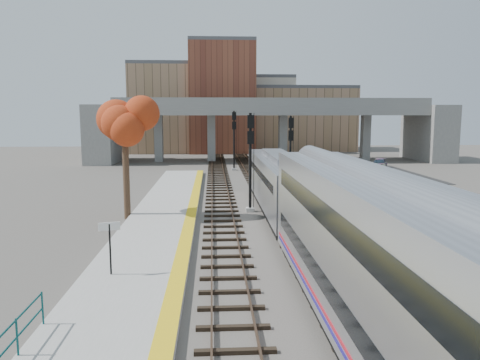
{
  "coord_description": "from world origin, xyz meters",
  "views": [
    {
      "loc": [
        -3.84,
        -26.8,
        7.13
      ],
      "look_at": [
        -1.9,
        6.11,
        2.5
      ],
      "focal_mm": 35.0,
      "sensor_mm": 36.0,
      "label": 1
    }
  ],
  "objects_px": {
    "signal_mast_mid": "(290,156)",
    "coach": "(408,290)",
    "locomotive": "(279,182)",
    "car_c": "(379,164)",
    "signal_mast_near": "(250,163)",
    "car_a": "(347,173)",
    "car_b": "(345,168)",
    "tree": "(124,121)",
    "signal_mast_far": "(234,140)"
  },
  "relations": [
    {
      "from": "coach",
      "to": "car_b",
      "type": "distance_m",
      "value": 47.27
    },
    {
      "from": "signal_mast_near",
      "to": "car_c",
      "type": "height_order",
      "value": "signal_mast_near"
    },
    {
      "from": "car_b",
      "to": "coach",
      "type": "bearing_deg",
      "value": -104.67
    },
    {
      "from": "signal_mast_near",
      "to": "signal_mast_mid",
      "type": "relative_size",
      "value": 1.03
    },
    {
      "from": "signal_mast_far",
      "to": "tree",
      "type": "relative_size",
      "value": 0.84
    },
    {
      "from": "locomotive",
      "to": "coach",
      "type": "height_order",
      "value": "coach"
    },
    {
      "from": "signal_mast_mid",
      "to": "coach",
      "type": "bearing_deg",
      "value": -93.84
    },
    {
      "from": "tree",
      "to": "car_a",
      "type": "height_order",
      "value": "tree"
    },
    {
      "from": "locomotive",
      "to": "signal_mast_near",
      "type": "relative_size",
      "value": 2.63
    },
    {
      "from": "coach",
      "to": "car_a",
      "type": "xyz_separation_m",
      "value": [
        10.23,
        40.26,
        -2.12
      ]
    },
    {
      "from": "car_b",
      "to": "car_c",
      "type": "relative_size",
      "value": 0.73
    },
    {
      "from": "car_c",
      "to": "coach",
      "type": "bearing_deg",
      "value": -85.22
    },
    {
      "from": "signal_mast_far",
      "to": "car_a",
      "type": "relative_size",
      "value": 2.03
    },
    {
      "from": "car_b",
      "to": "car_c",
      "type": "distance_m",
      "value": 6.31
    },
    {
      "from": "signal_mast_far",
      "to": "tree",
      "type": "xyz_separation_m",
      "value": [
        -8.62,
        -27.68,
        2.81
      ]
    },
    {
      "from": "car_a",
      "to": "car_b",
      "type": "xyz_separation_m",
      "value": [
        1.33,
        5.53,
        -0.09
      ]
    },
    {
      "from": "car_c",
      "to": "signal_mast_mid",
      "type": "bearing_deg",
      "value": -104.17
    },
    {
      "from": "locomotive",
      "to": "car_b",
      "type": "relative_size",
      "value": 5.79
    },
    {
      "from": "car_a",
      "to": "car_c",
      "type": "distance_m",
      "value": 11.02
    },
    {
      "from": "signal_mast_mid",
      "to": "signal_mast_far",
      "type": "xyz_separation_m",
      "value": [
        -4.1,
        18.9,
        0.39
      ]
    },
    {
      "from": "car_b",
      "to": "car_c",
      "type": "xyz_separation_m",
      "value": [
        5.45,
        3.17,
        0.11
      ]
    },
    {
      "from": "signal_mast_near",
      "to": "car_a",
      "type": "relative_size",
      "value": 1.94
    },
    {
      "from": "locomotive",
      "to": "coach",
      "type": "xyz_separation_m",
      "value": [
        -0.0,
        -22.61,
        0.52
      ]
    },
    {
      "from": "car_c",
      "to": "signal_mast_far",
      "type": "bearing_deg",
      "value": -155.38
    },
    {
      "from": "signal_mast_far",
      "to": "car_b",
      "type": "height_order",
      "value": "signal_mast_far"
    },
    {
      "from": "locomotive",
      "to": "signal_mast_far",
      "type": "xyz_separation_m",
      "value": [
        -2.1,
        26.12,
        1.58
      ]
    },
    {
      "from": "signal_mast_mid",
      "to": "signal_mast_far",
      "type": "relative_size",
      "value": 0.92
    },
    {
      "from": "signal_mast_mid",
      "to": "car_b",
      "type": "height_order",
      "value": "signal_mast_mid"
    },
    {
      "from": "signal_mast_far",
      "to": "locomotive",
      "type": "bearing_deg",
      "value": -85.4
    },
    {
      "from": "locomotive",
      "to": "coach",
      "type": "distance_m",
      "value": 22.61
    },
    {
      "from": "signal_mast_mid",
      "to": "car_b",
      "type": "bearing_deg",
      "value": 59.09
    },
    {
      "from": "signal_mast_mid",
      "to": "car_a",
      "type": "distance_m",
      "value": 13.58
    },
    {
      "from": "signal_mast_mid",
      "to": "signal_mast_far",
      "type": "bearing_deg",
      "value": 102.24
    },
    {
      "from": "locomotive",
      "to": "car_c",
      "type": "height_order",
      "value": "locomotive"
    },
    {
      "from": "car_a",
      "to": "car_c",
      "type": "height_order",
      "value": "car_c"
    },
    {
      "from": "coach",
      "to": "signal_mast_mid",
      "type": "bearing_deg",
      "value": 86.16
    },
    {
      "from": "tree",
      "to": "car_c",
      "type": "relative_size",
      "value": 1.99
    },
    {
      "from": "locomotive",
      "to": "coach",
      "type": "bearing_deg",
      "value": -90.0
    },
    {
      "from": "signal_mast_mid",
      "to": "tree",
      "type": "distance_m",
      "value": 15.78
    },
    {
      "from": "signal_mast_near",
      "to": "car_b",
      "type": "relative_size",
      "value": 2.2
    },
    {
      "from": "car_a",
      "to": "locomotive",
      "type": "bearing_deg",
      "value": -115.23
    },
    {
      "from": "signal_mast_near",
      "to": "tree",
      "type": "bearing_deg",
      "value": -167.95
    },
    {
      "from": "coach",
      "to": "car_c",
      "type": "xyz_separation_m",
      "value": [
        17.0,
        48.96,
        -2.1
      ]
    },
    {
      "from": "locomotive",
      "to": "car_c",
      "type": "xyz_separation_m",
      "value": [
        17.0,
        26.35,
        -1.58
      ]
    },
    {
      "from": "tree",
      "to": "signal_mast_far",
      "type": "bearing_deg",
      "value": 72.7
    },
    {
      "from": "signal_mast_near",
      "to": "tree",
      "type": "xyz_separation_m",
      "value": [
        -8.62,
        -1.84,
        3.04
      ]
    },
    {
      "from": "signal_mast_near",
      "to": "signal_mast_far",
      "type": "distance_m",
      "value": 25.84
    },
    {
      "from": "signal_mast_far",
      "to": "car_c",
      "type": "relative_size",
      "value": 1.68
    },
    {
      "from": "car_b",
      "to": "car_c",
      "type": "bearing_deg",
      "value": 29.67
    },
    {
      "from": "tree",
      "to": "car_b",
      "type": "height_order",
      "value": "tree"
    }
  ]
}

